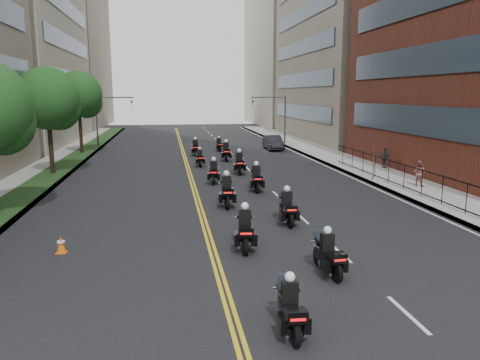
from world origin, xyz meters
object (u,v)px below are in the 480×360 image
(motorcycle_3, at_px, (287,209))
(motorcycle_4, at_px, (227,192))
(motorcycle_7, at_px, (239,164))
(pedestrian_c, at_px, (385,158))
(parked_sedan, at_px, (273,143))
(motorcycle_2, at_px, (245,231))
(traffic_cone, at_px, (61,244))
(motorcycle_9, at_px, (226,152))
(motorcycle_1, at_px, (328,256))
(motorcycle_5, at_px, (256,179))
(motorcycle_0, at_px, (290,309))
(motorcycle_8, at_px, (200,159))
(pedestrian_b, at_px, (419,173))
(motorcycle_10, at_px, (195,148))
(motorcycle_6, at_px, (214,173))
(motorcycle_11, at_px, (219,145))

(motorcycle_3, bearing_deg, motorcycle_4, 123.74)
(motorcycle_7, distance_m, pedestrian_c, 11.33)
(motorcycle_3, relative_size, parked_sedan, 0.52)
(motorcycle_2, distance_m, traffic_cone, 6.83)
(motorcycle_9, xyz_separation_m, traffic_cone, (-9.06, -23.01, -0.42))
(motorcycle_1, height_order, motorcycle_5, motorcycle_5)
(motorcycle_5, xyz_separation_m, motorcycle_7, (-0.07, 6.24, 0.02))
(motorcycle_1, height_order, motorcycle_9, motorcycle_9)
(motorcycle_0, bearing_deg, pedestrian_c, 62.46)
(motorcycle_8, height_order, pedestrian_b, pedestrian_b)
(motorcycle_5, xyz_separation_m, motorcycle_10, (-2.63, 17.02, -0.02))
(motorcycle_1, relative_size, motorcycle_8, 1.01)
(parked_sedan, distance_m, pedestrian_c, 15.37)
(motorcycle_5, distance_m, pedestrian_b, 10.17)
(pedestrian_c, bearing_deg, motorcycle_2, 126.66)
(motorcycle_6, distance_m, traffic_cone, 14.61)
(motorcycle_9, bearing_deg, parked_sedan, 55.85)
(motorcycle_7, bearing_deg, motorcycle_10, 108.49)
(parked_sedan, bearing_deg, traffic_cone, -115.04)
(motorcycle_4, relative_size, motorcycle_9, 1.00)
(motorcycle_9, relative_size, motorcycle_10, 1.06)
(motorcycle_8, relative_size, motorcycle_11, 1.01)
(motorcycle_6, height_order, motorcycle_9, motorcycle_9)
(motorcycle_0, xyz_separation_m, motorcycle_10, (-0.23, 33.96, 0.09))
(motorcycle_0, xyz_separation_m, motorcycle_2, (-0.05, 6.44, 0.10))
(pedestrian_b, bearing_deg, motorcycle_7, 22.75)
(motorcycle_1, height_order, motorcycle_4, motorcycle_4)
(motorcycle_4, bearing_deg, motorcycle_6, 93.90)
(motorcycle_0, distance_m, motorcycle_5, 17.11)
(motorcycle_1, bearing_deg, motorcycle_9, 85.85)
(motorcycle_4, xyz_separation_m, motorcycle_7, (2.19, 9.84, -0.01))
(motorcycle_8, bearing_deg, parked_sedan, 50.88)
(motorcycle_0, distance_m, motorcycle_3, 9.88)
(motorcycle_11, bearing_deg, motorcycle_9, -94.88)
(motorcycle_4, distance_m, parked_sedan, 25.46)
(motorcycle_8, bearing_deg, motorcycle_11, 74.99)
(motorcycle_1, relative_size, traffic_cone, 3.31)
(motorcycle_2, relative_size, pedestrian_c, 1.53)
(motorcycle_5, bearing_deg, traffic_cone, -127.92)
(motorcycle_6, xyz_separation_m, motorcycle_11, (2.27, 17.17, -0.06))
(traffic_cone, bearing_deg, motorcycle_1, -21.37)
(motorcycle_1, distance_m, motorcycle_11, 33.55)
(motorcycle_5, distance_m, motorcycle_11, 20.09)
(traffic_cone, bearing_deg, motorcycle_10, 76.20)
(motorcycle_9, height_order, pedestrian_c, motorcycle_9)
(motorcycle_3, bearing_deg, motorcycle_2, -125.56)
(motorcycle_2, bearing_deg, motorcycle_7, 88.76)
(motorcycle_6, height_order, motorcycle_11, motorcycle_6)
(motorcycle_7, xyz_separation_m, parked_sedan, (5.83, 14.33, 0.01))
(pedestrian_b, bearing_deg, motorcycle_10, 2.95)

